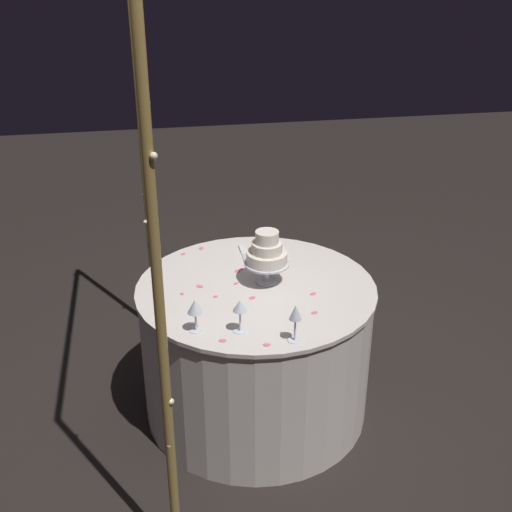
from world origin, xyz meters
name	(u,v)px	position (x,y,z in m)	size (l,w,h in m)	color
ground_plane	(256,406)	(0.00, 0.00, 0.00)	(12.00, 12.00, 0.00)	black
decorative_arch	(145,157)	(0.00, 0.49, 1.41)	(1.80, 0.06, 2.22)	olive
main_table	(256,349)	(0.00, 0.00, 0.37)	(1.18, 1.18, 0.74)	silver
tiered_cake	(267,253)	(0.03, -0.06, 0.89)	(0.22, 0.22, 0.27)	silver
wine_glass_0	(295,315)	(-0.50, -0.07, 0.86)	(0.06, 0.06, 0.17)	silver
wine_glass_1	(240,308)	(-0.39, 0.14, 0.85)	(0.06, 0.06, 0.15)	silver
wine_glass_2	(195,308)	(-0.35, 0.33, 0.85)	(0.07, 0.07, 0.15)	silver
cake_knife	(244,256)	(0.34, 0.00, 0.74)	(0.30, 0.03, 0.01)	silver
rose_petal_0	(252,298)	(-0.11, 0.04, 0.74)	(0.04, 0.02, 0.00)	#EA6B84
rose_petal_1	(201,248)	(0.47, 0.21, 0.74)	(0.04, 0.03, 0.00)	#EA6B84
rose_petal_2	(182,294)	(-0.02, 0.36, 0.74)	(0.02, 0.02, 0.00)	#EA6B84
rose_petal_3	(216,296)	(-0.07, 0.21, 0.74)	(0.02, 0.02, 0.00)	#EA6B84
rose_petal_4	(267,345)	(-0.51, 0.05, 0.74)	(0.03, 0.02, 0.00)	#EA6B84
rose_petal_5	(314,313)	(-0.30, -0.21, 0.74)	(0.03, 0.02, 0.00)	#EA6B84
rose_petal_6	(238,271)	(0.17, 0.06, 0.74)	(0.04, 0.03, 0.00)	#EA6B84
rose_petal_7	(200,286)	(0.04, 0.27, 0.74)	(0.04, 0.03, 0.00)	#EA6B84
rose_petal_8	(183,254)	(0.42, 0.32, 0.74)	(0.03, 0.02, 0.00)	#EA6B84
rose_petal_9	(313,294)	(-0.13, -0.25, 0.74)	(0.03, 0.02, 0.00)	#EA6B84
rose_petal_10	(223,341)	(-0.45, 0.23, 0.74)	(0.03, 0.02, 0.00)	#EA6B84
rose_petal_11	(241,269)	(0.18, 0.04, 0.74)	(0.03, 0.02, 0.00)	#EA6B84
rose_petal_12	(236,283)	(0.04, 0.09, 0.74)	(0.03, 0.02, 0.00)	#EA6B84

